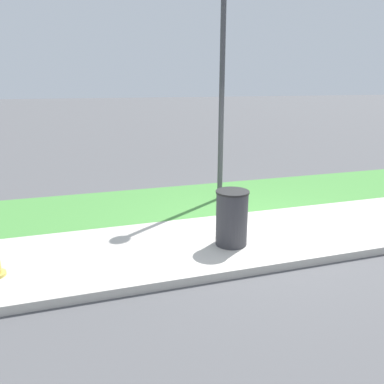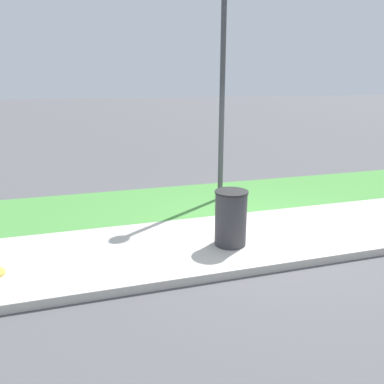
{
  "view_description": "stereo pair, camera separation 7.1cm",
  "coord_description": "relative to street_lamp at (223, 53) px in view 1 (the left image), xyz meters",
  "views": [
    {
      "loc": [
        -2.94,
        -5.25,
        2.47
      ],
      "look_at": [
        -0.84,
        1.49,
        0.4
      ],
      "focal_mm": 35.0,
      "sensor_mm": 36.0,
      "label": 1
    },
    {
      "loc": [
        -2.88,
        -5.27,
        2.47
      ],
      "look_at": [
        -0.84,
        1.49,
        0.4
      ],
      "focal_mm": 35.0,
      "sensor_mm": 36.0,
      "label": 2
    }
  ],
  "objects": [
    {
      "name": "sidewalk_pavement",
      "position": [
        0.01,
        -2.12,
        -3.02
      ],
      "size": [
        18.0,
        2.15,
        0.01
      ],
      "primitive_type": "cube",
      "color": "#BCB7AD",
      "rests_on": "ground"
    },
    {
      "name": "ground_plane",
      "position": [
        0.01,
        -2.12,
        -3.03
      ],
      "size": [
        120.0,
        120.0,
        0.0
      ],
      "primitive_type": "plane",
      "color": "#515154"
    },
    {
      "name": "trash_bin",
      "position": [
        -0.72,
        -2.34,
        -2.58
      ],
      "size": [
        0.52,
        0.52,
        0.88
      ],
      "color": "#333338",
      "rests_on": "ground"
    },
    {
      "name": "grass_verge",
      "position": [
        0.01,
        0.11,
        -3.02
      ],
      "size": [
        18.0,
        2.31,
        0.01
      ],
      "primitive_type": "cube",
      "color": "#47893D",
      "rests_on": "ground"
    },
    {
      "name": "street_curb",
      "position": [
        0.01,
        -3.27,
        -2.97
      ],
      "size": [
        18.0,
        0.16,
        0.12
      ],
      "primitive_type": "cube",
      "color": "#BCB7AD",
      "rests_on": "ground"
    },
    {
      "name": "street_lamp",
      "position": [
        0.0,
        0.0,
        0.0
      ],
      "size": [
        0.32,
        0.32,
        4.57
      ],
      "color": "#3D3D42",
      "rests_on": "ground"
    }
  ]
}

